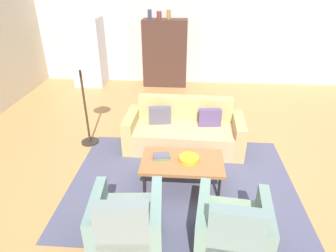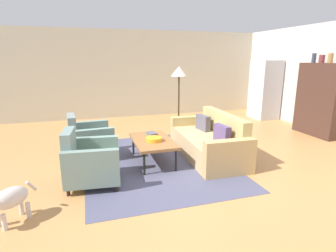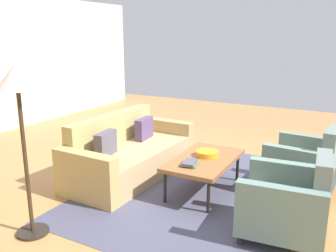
{
  "view_description": "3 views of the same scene",
  "coord_description": "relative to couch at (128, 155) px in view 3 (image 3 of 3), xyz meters",
  "views": [
    {
      "loc": [
        -0.34,
        -4.05,
        2.87
      ],
      "look_at": [
        -0.64,
        0.09,
        0.69
      ],
      "focal_mm": 31.23,
      "sensor_mm": 36.0,
      "label": 1
    },
    {
      "loc": [
        4.29,
        -1.65,
        1.92
      ],
      "look_at": [
        -0.33,
        -0.23,
        0.7
      ],
      "focal_mm": 28.86,
      "sensor_mm": 36.0,
      "label": 2
    },
    {
      "loc": [
        -4.37,
        -2.15,
        1.97
      ],
      "look_at": [
        -0.26,
        0.08,
        0.77
      ],
      "focal_mm": 38.05,
      "sensor_mm": 36.0,
      "label": 3
    }
  ],
  "objects": [
    {
      "name": "armchair_left",
      "position": [
        -0.6,
        -2.35,
        0.06
      ],
      "size": [
        0.86,
        0.86,
        0.88
      ],
      "rotation": [
        0.0,
        0.0,
        0.08
      ],
      "color": "#2E1E21",
      "rests_on": "ground"
    },
    {
      "name": "coffee_table",
      "position": [
        -0.0,
        -1.19,
        0.12
      ],
      "size": [
        1.2,
        0.7,
        0.44
      ],
      "color": "black",
      "rests_on": "ground"
    },
    {
      "name": "book_stack",
      "position": [
        -0.31,
        -1.13,
        0.18
      ],
      "size": [
        0.26,
        0.22,
        0.05
      ],
      "color": "#537551",
      "rests_on": "coffee_table"
    },
    {
      "name": "floor_lamp",
      "position": [
        -1.79,
        -0.05,
        1.16
      ],
      "size": [
        0.4,
        0.4,
        1.72
      ],
      "color": "black",
      "rests_on": "ground"
    },
    {
      "name": "area_rug",
      "position": [
        -0.0,
        -1.14,
        -0.28
      ],
      "size": [
        3.4,
        2.6,
        0.01
      ],
      "primitive_type": "cube",
      "color": "#4D4E66",
      "rests_on": "ground"
    },
    {
      "name": "couch",
      "position": [
        0.0,
        0.0,
        0.0
      ],
      "size": [
        2.13,
        0.97,
        0.86
      ],
      "rotation": [
        0.0,
        0.0,
        3.11
      ],
      "color": "tan",
      "rests_on": "ground"
    },
    {
      "name": "ground_plane",
      "position": [
        0.38,
        -0.68,
        -0.29
      ],
      "size": [
        11.21,
        11.21,
        0.0
      ],
      "primitive_type": "plane",
      "color": "#BB854B"
    },
    {
      "name": "fruit_bowl",
      "position": [
        0.09,
        -1.19,
        0.19
      ],
      "size": [
        0.29,
        0.29,
        0.07
      ],
      "primitive_type": "cylinder",
      "color": "orange",
      "rests_on": "coffee_table"
    },
    {
      "name": "armchair_right",
      "position": [
        0.59,
        -2.35,
        0.06
      ],
      "size": [
        0.88,
        0.88,
        0.88
      ],
      "rotation": [
        0.0,
        0.0,
        -0.1
      ],
      "color": "#3B1E1F",
      "rests_on": "ground"
    }
  ]
}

